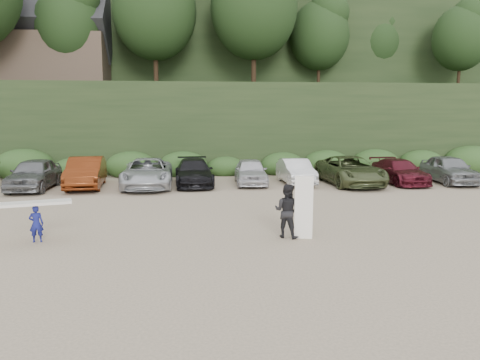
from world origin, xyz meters
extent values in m
plane|color=tan|center=(0.00, 0.00, 0.00)|extent=(120.00, 120.00, 0.00)
cube|color=black|center=(0.00, 22.00, 3.00)|extent=(80.00, 14.00, 6.00)
cube|color=black|center=(0.00, 40.00, 8.00)|extent=(90.00, 30.00, 16.00)
ellipsoid|color=black|center=(0.00, 22.00, 11.00)|extent=(66.00, 12.00, 10.00)
cube|color=#2B491E|center=(-0.55, 14.50, 0.60)|extent=(46.20, 2.00, 1.20)
cube|color=brown|center=(-12.00, 24.00, 8.00)|extent=(8.00, 6.00, 4.00)
imported|color=slate|center=(-9.74, 9.75, 0.82)|extent=(1.96, 4.83, 1.64)
imported|color=#66280F|center=(-7.17, 10.09, 0.82)|extent=(2.15, 5.12, 1.65)
imported|color=#B4B6BB|center=(-3.89, 9.85, 0.78)|extent=(2.73, 5.68, 1.56)
imported|color=black|center=(-1.39, 10.36, 0.72)|extent=(2.21, 5.06, 1.45)
imported|color=silver|center=(1.79, 10.33, 0.73)|extent=(1.92, 4.36, 1.46)
imported|color=white|center=(4.38, 10.30, 0.70)|extent=(1.59, 4.29, 1.40)
imported|color=#495430|center=(7.33, 9.62, 0.79)|extent=(2.88, 5.80, 1.58)
imported|color=#51121D|center=(10.29, 9.80, 0.68)|extent=(2.13, 4.80, 1.37)
imported|color=gray|center=(13.19, 9.63, 0.80)|extent=(2.20, 4.80, 1.60)
imported|color=navy|center=(-6.33, -0.87, 0.58)|extent=(0.46, 0.33, 1.16)
cube|color=silver|center=(-6.33, -0.87, 1.23)|extent=(2.20, 1.14, 0.08)
imported|color=black|center=(1.49, -1.12, 0.87)|extent=(1.06, 1.01, 1.74)
cube|color=white|center=(1.96, -1.42, 1.02)|extent=(0.62, 0.41, 2.05)
camera|label=1|loc=(-1.56, -15.55, 3.95)|focal=35.00mm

